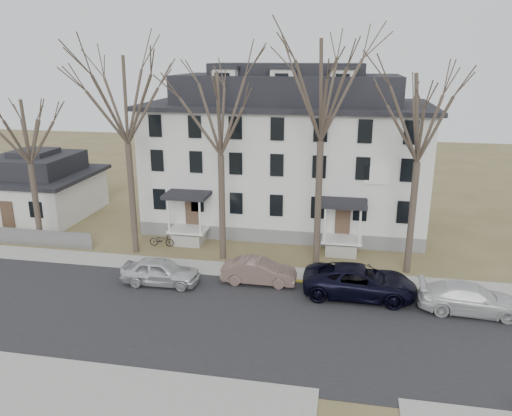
% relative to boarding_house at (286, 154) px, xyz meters
% --- Properties ---
extents(ground, '(120.00, 120.00, 0.00)m').
position_rel_boarding_house_xyz_m(ground, '(2.00, -17.95, -5.38)').
color(ground, olive).
rests_on(ground, ground).
extents(main_road, '(120.00, 10.00, 0.04)m').
position_rel_boarding_house_xyz_m(main_road, '(2.00, -15.95, -5.38)').
color(main_road, '#27272A').
rests_on(main_road, ground).
extents(far_sidewalk, '(120.00, 2.00, 0.08)m').
position_rel_boarding_house_xyz_m(far_sidewalk, '(2.00, -9.95, -5.38)').
color(far_sidewalk, '#A09F97').
rests_on(far_sidewalk, ground).
extents(near_sidewalk_left, '(20.00, 5.00, 0.08)m').
position_rel_boarding_house_xyz_m(near_sidewalk_left, '(-6.00, -22.95, -5.38)').
color(near_sidewalk_left, '#A09F97').
rests_on(near_sidewalk_left, ground).
extents(yellow_curb, '(14.00, 0.25, 0.06)m').
position_rel_boarding_house_xyz_m(yellow_curb, '(7.00, -10.85, -5.38)').
color(yellow_curb, gold).
rests_on(yellow_curb, ground).
extents(boarding_house, '(20.80, 12.36, 12.05)m').
position_rel_boarding_house_xyz_m(boarding_house, '(0.00, 0.00, 0.00)').
color(boarding_house, slate).
rests_on(boarding_house, ground).
extents(small_house, '(8.70, 8.70, 5.00)m').
position_rel_boarding_house_xyz_m(small_house, '(-20.00, -1.96, -3.13)').
color(small_house, silver).
rests_on(small_house, ground).
extents(fence, '(14.00, 0.06, 1.20)m').
position_rel_boarding_house_xyz_m(fence, '(-19.00, -8.45, -5.38)').
color(fence, gray).
rests_on(fence, ground).
extents(tree_far_left, '(8.40, 8.40, 13.72)m').
position_rel_boarding_house_xyz_m(tree_far_left, '(-9.00, -8.15, 4.96)').
color(tree_far_left, '#473B31').
rests_on(tree_far_left, ground).
extents(tree_mid_left, '(7.80, 7.80, 12.74)m').
position_rel_boarding_house_xyz_m(tree_mid_left, '(-3.00, -8.15, 4.22)').
color(tree_mid_left, '#473B31').
rests_on(tree_mid_left, ground).
extents(tree_center, '(9.00, 9.00, 14.70)m').
position_rel_boarding_house_xyz_m(tree_center, '(3.00, -8.15, 5.71)').
color(tree_center, '#473B31').
rests_on(tree_center, ground).
extents(tree_mid_right, '(7.80, 7.80, 12.74)m').
position_rel_boarding_house_xyz_m(tree_mid_right, '(8.50, -8.15, 4.22)').
color(tree_mid_right, '#473B31').
rests_on(tree_mid_right, ground).
extents(tree_bungalow, '(6.60, 6.60, 10.78)m').
position_rel_boarding_house_xyz_m(tree_bungalow, '(-16.00, -8.15, 2.74)').
color(tree_bungalow, '#473B31').
rests_on(tree_bungalow, ground).
extents(car_silver, '(4.48, 1.88, 1.51)m').
position_rel_boarding_house_xyz_m(car_silver, '(-5.54, -12.56, -4.62)').
color(car_silver, silver).
rests_on(car_silver, ground).
extents(car_tan, '(4.29, 1.55, 1.41)m').
position_rel_boarding_house_xyz_m(car_tan, '(-0.04, -11.41, -4.68)').
color(car_tan, '#745A51').
rests_on(car_tan, ground).
extents(car_navy, '(6.11, 2.88, 1.69)m').
position_rel_boarding_house_xyz_m(car_navy, '(5.61, -12.02, -4.54)').
color(car_navy, black).
rests_on(car_navy, ground).
extents(car_white, '(5.20, 2.27, 1.49)m').
position_rel_boarding_house_xyz_m(car_white, '(11.11, -12.79, -4.64)').
color(car_white, silver).
rests_on(car_white, ground).
extents(bicycle_left, '(1.72, 0.63, 0.90)m').
position_rel_boarding_house_xyz_m(bicycle_left, '(-7.62, -6.98, -4.93)').
color(bicycle_left, black).
rests_on(bicycle_left, ground).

